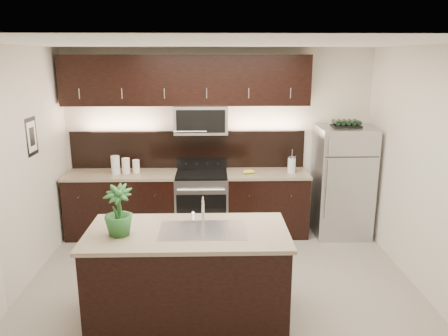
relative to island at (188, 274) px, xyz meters
name	(u,v)px	position (x,y,z in m)	size (l,w,h in m)	color
ground	(221,291)	(0.34, 0.48, -0.47)	(4.50, 4.50, 0.00)	gray
room_walls	(210,145)	(0.22, 0.44, 1.22)	(4.52, 4.02, 2.71)	beige
counter_run	(188,203)	(-0.12, 2.17, 0.00)	(3.51, 0.65, 0.94)	black
upper_fixtures	(188,88)	(-0.09, 2.31, 1.67)	(3.49, 0.40, 1.66)	black
island	(188,274)	(0.00, 0.00, 0.00)	(1.96, 0.96, 0.94)	black
sink_faucet	(203,229)	(0.15, 0.01, 0.48)	(0.84, 0.50, 0.28)	silver
refrigerator	(342,182)	(2.14, 2.11, 0.33)	(0.78, 0.70, 1.61)	#B2B2B7
wine_rack	(346,124)	(2.14, 2.11, 1.18)	(0.40, 0.25, 0.10)	black
plant	(118,211)	(-0.63, -0.08, 0.71)	(0.27, 0.27, 0.49)	#215422
canisters	(123,166)	(-1.03, 2.15, 0.59)	(0.39, 0.19, 0.27)	silver
french_press	(292,164)	(1.39, 2.12, 0.59)	(0.12, 0.12, 0.34)	silver
bananas	(245,172)	(0.71, 2.09, 0.50)	(0.18, 0.14, 0.06)	yellow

